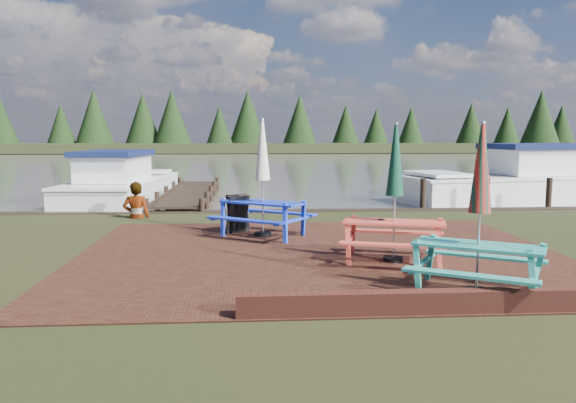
# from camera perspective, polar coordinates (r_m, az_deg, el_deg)

# --- Properties ---
(ground) EXTENTS (120.00, 120.00, 0.00)m
(ground) POSITION_cam_1_polar(r_m,az_deg,el_deg) (9.63, 4.06, -6.63)
(ground) COLOR black
(ground) RESTS_ON ground
(paving) EXTENTS (9.00, 7.50, 0.02)m
(paving) POSITION_cam_1_polar(r_m,az_deg,el_deg) (10.59, 3.30, -5.33)
(paving) COLOR #361911
(paving) RESTS_ON ground
(brick_wall) EXTENTS (6.21, 1.79, 0.30)m
(brick_wall) POSITION_cam_1_polar(r_m,az_deg,el_deg) (7.96, 22.30, -8.89)
(brick_wall) COLOR #4C1E16
(brick_wall) RESTS_ON ground
(water) EXTENTS (120.00, 60.00, 0.02)m
(water) POSITION_cam_1_polar(r_m,az_deg,el_deg) (46.34, -2.34, 4.04)
(water) COLOR #45423B
(water) RESTS_ON ground
(far_treeline) EXTENTS (120.00, 10.00, 8.10)m
(far_treeline) POSITION_cam_1_polar(r_m,az_deg,el_deg) (75.29, -2.99, 7.60)
(far_treeline) COLOR black
(far_treeline) RESTS_ON ground
(picnic_table_teal) EXTENTS (2.27, 2.20, 2.39)m
(picnic_table_teal) POSITION_cam_1_polar(r_m,az_deg,el_deg) (8.20, 18.80, -3.38)
(picnic_table_teal) COLOR teal
(picnic_table_teal) RESTS_ON ground
(picnic_table_red) EXTENTS (2.12, 1.99, 2.42)m
(picnic_table_red) POSITION_cam_1_polar(r_m,az_deg,el_deg) (9.95, 10.74, -1.32)
(picnic_table_red) COLOR #E2493A
(picnic_table_red) RESTS_ON ground
(picnic_table_blue) EXTENTS (2.45, 2.39, 2.56)m
(picnic_table_blue) POSITION_cam_1_polar(r_m,az_deg,el_deg) (12.26, -2.59, 0.54)
(picnic_table_blue) COLOR blue
(picnic_table_blue) RESTS_ON ground
(chalkboard) EXTENTS (0.56, 0.78, 0.87)m
(chalkboard) POSITION_cam_1_polar(r_m,az_deg,el_deg) (12.82, -5.12, -1.23)
(chalkboard) COLOR black
(chalkboard) RESTS_ON ground
(jetty) EXTENTS (1.76, 9.08, 1.00)m
(jetty) POSITION_cam_1_polar(r_m,az_deg,el_deg) (20.77, -9.97, 0.85)
(jetty) COLOR black
(jetty) RESTS_ON ground
(boat_jetty) EXTENTS (3.00, 7.35, 2.08)m
(boat_jetty) POSITION_cam_1_polar(r_m,az_deg,el_deg) (20.30, -16.60, 1.41)
(boat_jetty) COLOR white
(boat_jetty) RESTS_ON ground
(boat_near) EXTENTS (8.94, 4.49, 2.31)m
(boat_near) POSITION_cam_1_polar(r_m,az_deg,el_deg) (21.96, 22.67, 1.72)
(boat_near) COLOR white
(boat_near) RESTS_ON ground
(person) EXTENTS (0.73, 0.49, 1.94)m
(person) POSITION_cam_1_polar(r_m,az_deg,el_deg) (15.56, -15.26, 1.91)
(person) COLOR gray
(person) RESTS_ON ground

